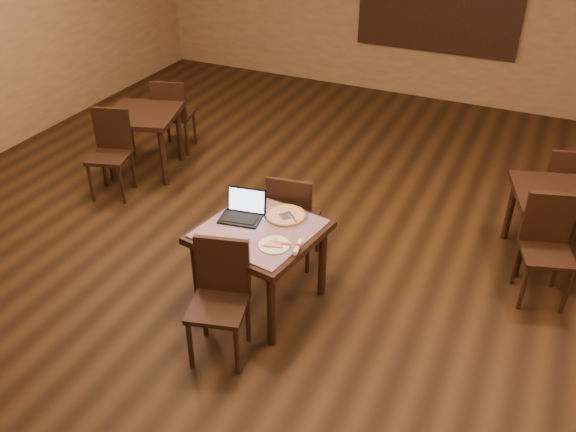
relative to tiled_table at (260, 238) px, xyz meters
The scene contains 17 objects.
ground 0.85m from the tiled_table, 131.91° to the left, with size 10.00×10.00×0.00m, color black.
tiled_table is the anchor object (origin of this frame).
chair_main_near 0.63m from the tiled_table, 92.01° to the right, with size 0.51×0.51×0.97m.
chair_main_far 0.63m from the tiled_table, 88.98° to the left, with size 0.46×0.46×0.95m.
laptop 0.28m from the tiled_table, 152.61° to the left, with size 0.37×0.31×0.23m.
plate 0.31m from the tiled_table, 39.29° to the right, with size 0.25×0.25×0.01m, color white.
pizza_slice 0.31m from the tiled_table, 39.29° to the right, with size 0.18×0.18×0.02m, color #FCE5A8, non-canonical shape.
pizza_pan 0.29m from the tiled_table, 63.43° to the left, with size 0.39×0.39×0.01m, color silver.
pizza_whole 0.29m from the tiled_table, 63.43° to the left, with size 0.33×0.33×0.02m.
spatula 0.29m from the tiled_table, 57.53° to the left, with size 0.11×0.25×0.01m, color silver.
napkin_roll 0.44m from the tiled_table, 19.29° to the right, with size 0.07×0.19×0.04m.
other_table_a 2.75m from the tiled_table, 37.90° to the left, with size 0.97×0.97×0.73m.
other_table_a_chair_near 2.43m from the tiled_table, 27.86° to the left, with size 0.51×0.51×0.95m.
other_table_a_chair_far 3.14m from the tiled_table, 45.65° to the left, with size 0.51×0.51×0.95m.
other_table_b 2.85m from the tiled_table, 145.55° to the left, with size 0.99×0.99×0.74m.
other_table_b_chair_near 2.60m from the tiled_table, 156.19° to the left, with size 0.52×0.52×0.96m.
other_table_b_chair_far 3.19m from the tiled_table, 136.90° to the left, with size 0.52×0.52×0.96m.
Camera 1 is at (2.29, -4.03, 3.48)m, focal length 38.00 mm.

